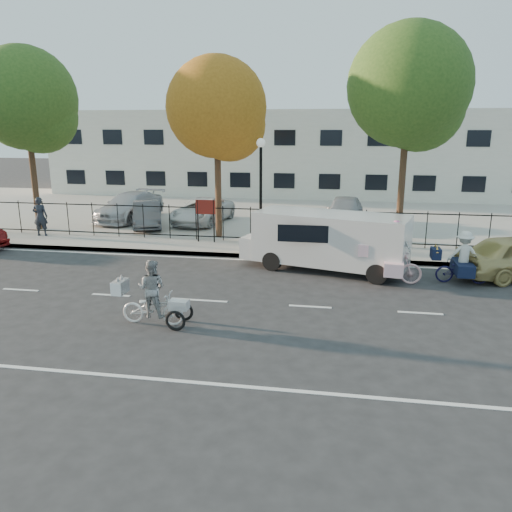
% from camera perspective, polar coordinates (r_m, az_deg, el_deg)
% --- Properties ---
extents(ground, '(120.00, 120.00, 0.00)m').
position_cam_1_polar(ground, '(14.70, -5.59, -5.12)').
color(ground, '#333334').
extents(road_markings, '(60.00, 9.52, 0.01)m').
position_cam_1_polar(road_markings, '(14.70, -5.59, -5.10)').
color(road_markings, silver).
rests_on(road_markings, ground).
extents(curb, '(60.00, 0.10, 0.15)m').
position_cam_1_polar(curb, '(19.38, -1.74, 0.06)').
color(curb, '#A8A399').
rests_on(curb, ground).
extents(sidewalk, '(60.00, 2.20, 0.15)m').
position_cam_1_polar(sidewalk, '(20.38, -1.17, 0.80)').
color(sidewalk, '#A8A399').
rests_on(sidewalk, ground).
extents(parking_lot, '(60.00, 15.60, 0.15)m').
position_cam_1_polar(parking_lot, '(28.99, 2.10, 4.96)').
color(parking_lot, '#A8A399').
rests_on(parking_lot, ground).
extents(iron_fence, '(58.00, 0.06, 1.50)m').
position_cam_1_polar(iron_fence, '(21.26, -0.63, 3.66)').
color(iron_fence, black).
rests_on(iron_fence, sidewalk).
extents(building, '(34.00, 10.00, 6.00)m').
position_cam_1_polar(building, '(38.56, 4.12, 11.72)').
color(building, silver).
rests_on(building, ground).
extents(lamppost, '(0.36, 0.36, 4.33)m').
position_cam_1_polar(lamppost, '(20.47, 0.55, 9.49)').
color(lamppost, black).
rests_on(lamppost, sidewalk).
extents(street_sign, '(0.85, 0.06, 1.80)m').
position_cam_1_polar(street_sign, '(21.18, -5.78, 4.97)').
color(street_sign, black).
rests_on(street_sign, sidewalk).
extents(zebra_trike, '(1.98, 0.75, 1.71)m').
position_cam_1_polar(zebra_trike, '(13.04, -11.75, -4.91)').
color(zebra_trike, white).
rests_on(zebra_trike, ground).
extents(unicorn_bike, '(2.07, 1.45, 2.07)m').
position_cam_1_polar(unicorn_bike, '(16.63, 15.36, -0.47)').
color(unicorn_bike, beige).
rests_on(unicorn_bike, ground).
extents(bull_bike, '(1.83, 1.25, 1.72)m').
position_cam_1_polar(bull_bike, '(17.37, 22.49, -0.71)').
color(bull_bike, '#121036').
rests_on(bull_bike, ground).
extents(white_van, '(6.12, 3.27, 2.03)m').
position_cam_1_polar(white_van, '(17.56, 8.17, 1.90)').
color(white_van, silver).
rests_on(white_van, ground).
extents(pedestrian, '(0.71, 0.54, 1.75)m').
position_cam_1_polar(pedestrian, '(24.39, -23.43, 4.18)').
color(pedestrian, black).
rests_on(pedestrian, sidewalk).
extents(lot_car_a, '(2.62, 5.10, 1.42)m').
position_cam_1_polar(lot_car_a, '(27.09, -14.23, 5.51)').
color(lot_car_a, '#B0B3B9').
rests_on(lot_car_a, parking_lot).
extents(lot_car_b, '(2.71, 4.75, 1.25)m').
position_cam_1_polar(lot_car_b, '(25.58, -6.12, 5.17)').
color(lot_car_b, silver).
rests_on(lot_car_b, parking_lot).
extents(lot_car_c, '(2.55, 3.93, 1.22)m').
position_cam_1_polar(lot_car_c, '(25.03, -12.33, 4.67)').
color(lot_car_c, '#494B50').
rests_on(lot_car_c, parking_lot).
extents(lot_car_d, '(2.02, 4.39, 1.46)m').
position_cam_1_polar(lot_car_d, '(25.13, 10.12, 5.10)').
color(lot_car_d, '#97999E').
rests_on(lot_car_d, parking_lot).
extents(tree_west, '(4.62, 4.62, 8.47)m').
position_cam_1_polar(tree_west, '(25.75, -24.48, 15.58)').
color(tree_west, '#442D1D').
rests_on(tree_west, ground).
extents(tree_mid, '(4.29, 4.29, 7.86)m').
position_cam_1_polar(tree_mid, '(22.10, -4.11, 16.05)').
color(tree_mid, '#442D1D').
rests_on(tree_mid, ground).
extents(tree_east, '(4.88, 4.88, 8.95)m').
position_cam_1_polar(tree_east, '(21.80, 17.40, 17.47)').
color(tree_east, '#442D1D').
rests_on(tree_east, ground).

